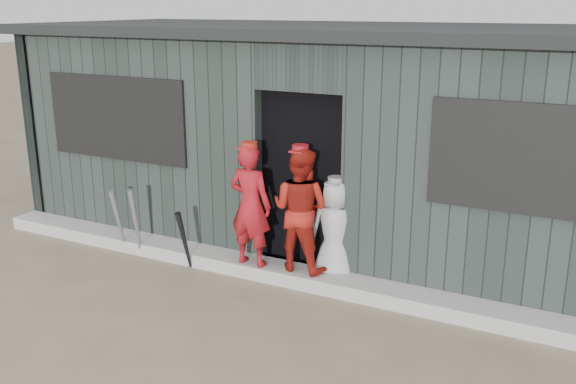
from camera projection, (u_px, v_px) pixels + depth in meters
The scene contains 9 objects.
ground at pixel (190, 361), 5.34m from camera, with size 80.00×80.00×0.00m, color #6B604A.
curb at pixel (289, 274), 6.87m from camera, with size 8.00×0.36×0.15m, color #9C9C97.
bat_left at pixel (119, 222), 7.52m from camera, with size 0.07×0.07×0.81m, color gray.
bat_mid at pixel (136, 223), 7.40m from camera, with size 0.07×0.07×0.86m, color gray.
bat_right at pixel (184, 240), 7.08m from camera, with size 0.07×0.07×0.70m, color black.
player_red_left at pixel (250, 205), 6.78m from camera, with size 0.48×0.32×1.32m, color maroon.
player_red_right at pixel (300, 209), 6.66m from camera, with size 0.64×0.50×1.32m, color maroon.
player_grey_back at pixel (335, 231), 6.73m from camera, with size 0.55×0.36×1.13m, color #A5A5A5.
dugout at pixel (350, 136), 7.97m from camera, with size 8.30×3.30×2.62m.
Camera 1 is at (2.88, -3.83, 2.86)m, focal length 40.00 mm.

